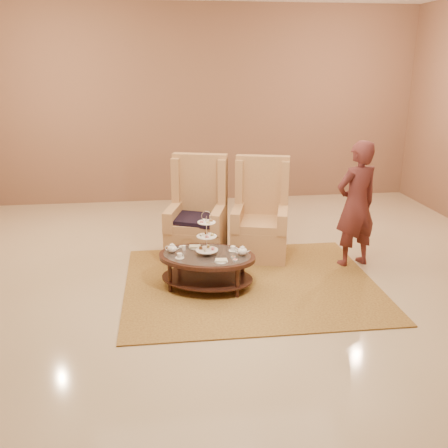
{
  "coord_description": "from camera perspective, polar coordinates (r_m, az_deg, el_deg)",
  "views": [
    {
      "loc": [
        -0.78,
        -5.23,
        2.49
      ],
      "look_at": [
        -0.07,
        0.2,
        0.71
      ],
      "focal_mm": 40.0,
      "sensor_mm": 36.0,
      "label": 1
    }
  ],
  "objects": [
    {
      "name": "ground",
      "position": [
        5.84,
        0.95,
        -7.25
      ],
      "size": [
        8.0,
        8.0,
        0.0
      ],
      "primitive_type": "plane",
      "color": "#C6B393",
      "rests_on": "ground"
    },
    {
      "name": "ceiling",
      "position": [
        5.84,
        0.95,
        -7.25
      ],
      "size": [
        8.0,
        8.0,
        0.02
      ],
      "primitive_type": "cube",
      "color": "silver",
      "rests_on": "ground"
    },
    {
      "name": "wall_back",
      "position": [
        9.29,
        -2.68,
        13.37
      ],
      "size": [
        8.0,
        0.04,
        3.5
      ],
      "primitive_type": "cube",
      "color": "#88604A",
      "rests_on": "ground"
    },
    {
      "name": "rug",
      "position": [
        5.94,
        3.03,
        -6.75
      ],
      "size": [
        2.94,
        2.46,
        0.02
      ],
      "rotation": [
        0.0,
        0.0,
        -0.01
      ],
      "color": "olive",
      "rests_on": "ground"
    },
    {
      "name": "tea_table",
      "position": [
        5.7,
        -1.97,
        -4.22
      ],
      "size": [
        1.29,
        1.07,
        0.93
      ],
      "rotation": [
        0.0,
        0.0,
        -0.31
      ],
      "color": "black",
      "rests_on": "ground"
    },
    {
      "name": "armchair_left",
      "position": [
        6.65,
        -3.02,
        0.12
      ],
      "size": [
        0.9,
        0.92,
        1.35
      ],
      "rotation": [
        0.0,
        0.0,
        -0.27
      ],
      "color": "tan",
      "rests_on": "ground"
    },
    {
      "name": "armchair_right",
      "position": [
        6.69,
        4.19,
        0.09
      ],
      "size": [
        0.88,
        0.9,
        1.32
      ],
      "rotation": [
        0.0,
        0.0,
        -0.27
      ],
      "color": "tan",
      "rests_on": "ground"
    },
    {
      "name": "person",
      "position": [
        6.44,
        14.87,
        2.16
      ],
      "size": [
        0.67,
        0.54,
        1.61
      ],
      "rotation": [
        0.0,
        0.0,
        3.43
      ],
      "color": "#552424",
      "rests_on": "ground"
    }
  ]
}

